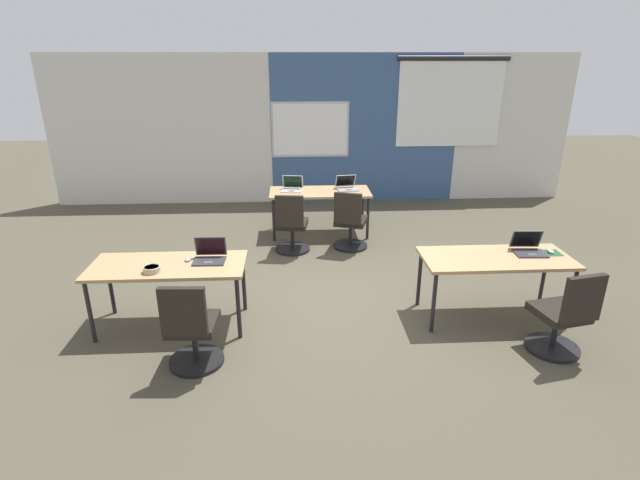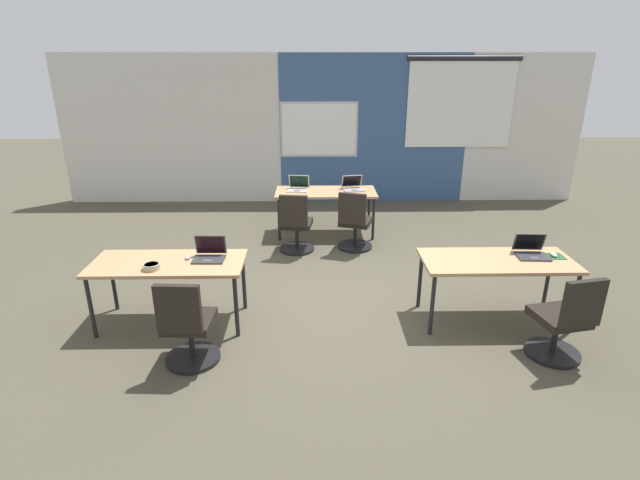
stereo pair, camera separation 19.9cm
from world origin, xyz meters
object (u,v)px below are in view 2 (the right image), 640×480
(desk_near_left, at_px, (168,267))
(laptop_far_left, at_px, (298,187))
(chair_near_right_end, at_px, (563,325))
(desk_far_center, at_px, (326,195))
(mouse_near_left_inner, at_px, (188,257))
(chair_near_left_inner, at_px, (188,329))
(snack_bowl, at_px, (151,266))
(laptop_far_right, at_px, (353,187))
(desk_near_right, at_px, (497,265))
(laptop_near_right_end, at_px, (531,251))
(laptop_near_left_inner, at_px, (209,254))
(chair_far_right, at_px, (354,226))
(mouse_near_right_end, at_px, (554,255))
(chair_far_left, at_px, (296,228))

(desk_near_left, height_order, laptop_far_left, laptop_far_left)
(chair_near_right_end, bearing_deg, desk_far_center, -70.58)
(chair_near_right_end, bearing_deg, mouse_near_left_inner, -24.44)
(chair_near_left_inner, distance_m, snack_bowl, 0.86)
(laptop_far_right, bearing_deg, desk_near_right, -74.40)
(laptop_far_right, distance_m, laptop_near_right_end, 3.27)
(laptop_near_left_inner, height_order, chair_near_right_end, laptop_near_left_inner)
(chair_near_left_inner, bearing_deg, chair_near_right_end, -176.71)
(desk_near_left, bearing_deg, laptop_near_left_inner, 10.83)
(desk_near_right, bearing_deg, desk_near_left, 180.00)
(chair_far_right, bearing_deg, laptop_near_right_end, 149.19)
(chair_near_left_inner, bearing_deg, desk_near_right, -162.95)
(chair_near_left_inner, distance_m, laptop_far_left, 3.79)
(laptop_near_right_end, relative_size, snack_bowl, 1.95)
(desk_far_center, distance_m, chair_far_right, 0.86)
(desk_near_left, bearing_deg, laptop_near_right_end, 1.45)
(snack_bowl, bearing_deg, desk_near_right, 2.92)
(laptop_far_right, relative_size, chair_near_left_inner, 0.41)
(chair_far_right, relative_size, mouse_near_left_inner, 8.67)
(laptop_near_left_inner, bearing_deg, chair_near_left_inner, -92.97)
(laptop_near_right_end, height_order, mouse_near_right_end, laptop_near_right_end)
(desk_far_center, xyz_separation_m, laptop_far_right, (0.44, 0.09, 0.11))
(desk_near_left, relative_size, desk_far_center, 1.00)
(laptop_near_right_end, xyz_separation_m, mouse_near_right_end, (0.24, -0.03, -0.03))
(laptop_far_right, relative_size, chair_near_right_end, 0.41)
(chair_near_right_end, bearing_deg, chair_near_left_inner, -11.19)
(desk_far_center, distance_m, chair_near_right_end, 4.17)
(desk_far_center, distance_m, mouse_near_right_end, 3.62)
(chair_near_right_end, xyz_separation_m, snack_bowl, (-4.00, 0.58, 0.38))
(desk_far_center, relative_size, snack_bowl, 9.01)
(desk_near_right, bearing_deg, chair_far_right, 122.54)
(mouse_near_left_inner, distance_m, laptop_near_right_end, 3.70)
(laptop_far_right, xyz_separation_m, mouse_near_right_end, (1.94, -2.82, -0.03))
(desk_far_center, xyz_separation_m, mouse_near_left_inner, (-1.56, -2.72, 0.08))
(laptop_far_right, distance_m, laptop_near_left_inner, 3.32)
(desk_near_right, distance_m, laptop_far_right, 3.17)
(chair_near_right_end, bearing_deg, desk_near_right, -74.58)
(desk_near_right, xyz_separation_m, laptop_near_left_inner, (-3.07, 0.08, 0.11))
(desk_near_right, height_order, chair_near_left_inner, chair_near_left_inner)
(desk_far_center, distance_m, chair_far_left, 0.95)
(desk_near_left, bearing_deg, snack_bowl, -120.78)
(mouse_near_right_end, distance_m, laptop_far_left, 3.97)
(chair_far_left, bearing_deg, chair_near_right_end, 140.78)
(laptop_near_right_end, bearing_deg, chair_far_right, 134.09)
(chair_far_left, bearing_deg, snack_bowl, 65.37)
(desk_near_left, distance_m, chair_near_left_inner, 0.91)
(desk_near_right, xyz_separation_m, chair_near_right_end, (0.39, -0.77, -0.28))
(chair_far_right, bearing_deg, laptop_far_right, -74.39)
(desk_near_right, height_order, chair_far_left, chair_far_left)
(mouse_near_right_end, xyz_separation_m, chair_near_right_end, (-0.24, -0.84, -0.36))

